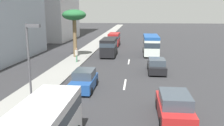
{
  "coord_description": "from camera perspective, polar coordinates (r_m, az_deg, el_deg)",
  "views": [
    {
      "loc": [
        -5.37,
        -1.0,
        6.43
      ],
      "look_at": [
        16.52,
        1.25,
        1.74
      ],
      "focal_mm": 39.08,
      "sensor_mm": 36.0,
      "label": 1
    }
  ],
  "objects": [
    {
      "name": "ground_plane",
      "position": [
        37.44,
        4.27,
        2.1
      ],
      "size": [
        198.0,
        198.0,
        0.0
      ],
      "primitive_type": "plane",
      "color": "#2D2D30"
    },
    {
      "name": "sidewalk_right",
      "position": [
        38.28,
        -6.45,
        2.39
      ],
      "size": [
        162.0,
        2.95,
        0.15
      ],
      "primitive_type": "cube",
      "color": "gray",
      "rests_on": "ground_plane"
    },
    {
      "name": "lane_stripe_mid",
      "position": [
        21.98,
        3.03,
        -4.99
      ],
      "size": [
        3.2,
        0.16,
        0.01
      ],
      "primitive_type": "cube",
      "color": "silver",
      "rests_on": "ground_plane"
    },
    {
      "name": "lane_stripe_far",
      "position": [
        31.72,
        3.96,
        0.31
      ],
      "size": [
        3.2,
        0.16,
        0.01
      ],
      "primitive_type": "cube",
      "color": "silver",
      "rests_on": "ground_plane"
    },
    {
      "name": "car_lead",
      "position": [
        15.41,
        14.35,
        -9.83
      ],
      "size": [
        4.61,
        1.94,
        1.68
      ],
      "color": "#A51E1E",
      "rests_on": "ground_plane"
    },
    {
      "name": "van_second",
      "position": [
        35.35,
        -0.71,
        3.95
      ],
      "size": [
        5.27,
        2.17,
        2.57
      ],
      "rotation": [
        0.0,
        0.0,
        3.14
      ],
      "color": "black",
      "rests_on": "ground_plane"
    },
    {
      "name": "minibus_third",
      "position": [
        36.94,
        9.08,
        4.36
      ],
      "size": [
        6.47,
        2.29,
        2.91
      ],
      "color": "silver",
      "rests_on": "ground_plane"
    },
    {
      "name": "van_fourth",
      "position": [
        11.64,
        -15.03,
        -13.71
      ],
      "size": [
        4.83,
        2.22,
        2.55
      ],
      "rotation": [
        0.0,
        0.0,
        3.14
      ],
      "color": "silver",
      "rests_on": "ground_plane"
    },
    {
      "name": "car_fifth",
      "position": [
        20.46,
        -6.54,
        -4.09
      ],
      "size": [
        4.08,
        1.81,
        1.66
      ],
      "rotation": [
        0.0,
        0.0,
        3.14
      ],
      "color": "#1E478C",
      "rests_on": "ground_plane"
    },
    {
      "name": "van_sixth",
      "position": [
        46.01,
        0.51,
        5.72
      ],
      "size": [
        5.02,
        2.05,
        2.41
      ],
      "rotation": [
        0.0,
        0.0,
        3.14
      ],
      "color": "#A51E1E",
      "rests_on": "ground_plane"
    },
    {
      "name": "car_seventh",
      "position": [
        26.38,
        10.38,
        -0.66
      ],
      "size": [
        4.25,
        1.87,
        1.53
      ],
      "color": "black",
      "rests_on": "ground_plane"
    },
    {
      "name": "pedestrian_near_lamp",
      "position": [
        30.89,
        -8.3,
        2.01
      ],
      "size": [
        0.35,
        0.39,
        1.76
      ],
      "rotation": [
        0.0,
        0.0,
        1.07
      ],
      "color": "#4C8C66",
      "rests_on": "sidewalk_right"
    },
    {
      "name": "palm_tree",
      "position": [
        34.31,
        -8.84,
        10.63
      ],
      "size": [
        3.26,
        3.26,
        6.53
      ],
      "color": "brown",
      "rests_on": "sidewalk_right"
    },
    {
      "name": "street_lamp",
      "position": [
        16.78,
        -18.58,
        1.87
      ],
      "size": [
        0.24,
        0.97,
        5.52
      ],
      "color": "#4C4C51",
      "rests_on": "sidewalk_right"
    }
  ]
}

